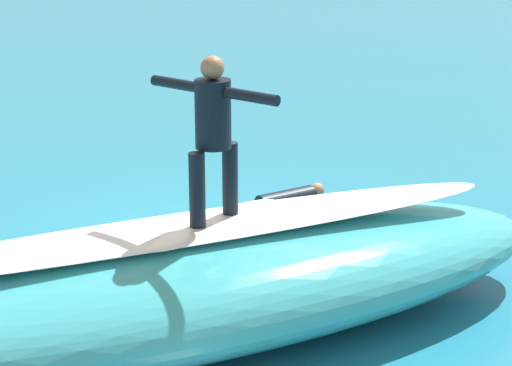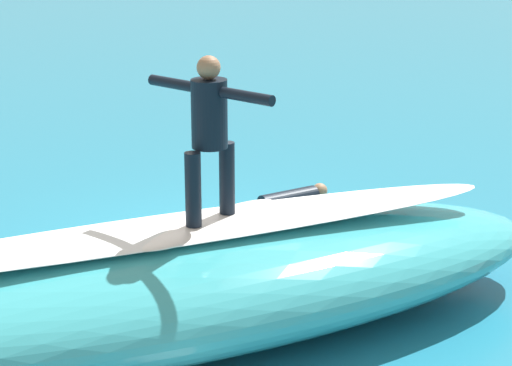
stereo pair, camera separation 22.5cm
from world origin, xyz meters
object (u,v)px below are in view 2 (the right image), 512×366
surfboard_paddling (289,214)px  surfboard_riding (211,224)px  surfer_paddling (281,204)px  surfer_riding (210,126)px

surfboard_paddling → surfboard_riding: bearing=-136.8°
surfboard_riding → surfer_paddling: size_ratio=1.17×
surfer_paddling → surfboard_riding: bearing=-135.3°
surfboard_paddling → surfer_paddling: bearing=-180.0°
surfboard_riding → surfboard_paddling: 3.85m
surfboard_riding → surfboard_paddling: bearing=-154.7°
surfer_riding → surfer_paddling: (-1.12, -3.40, -1.99)m
surfer_paddling → surfer_riding: bearing=-135.3°
surfboard_riding → surfboard_paddling: surfboard_riding is taller
surfboard_riding → surfboard_paddling: size_ratio=0.93×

